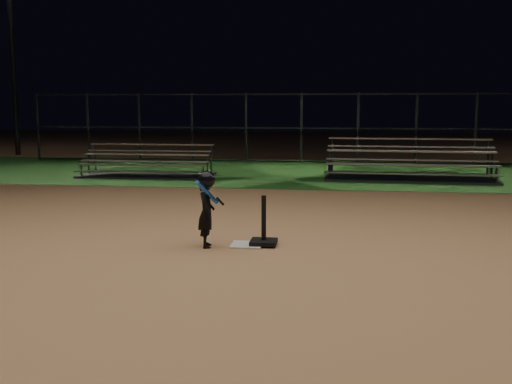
{
  "coord_description": "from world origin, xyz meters",
  "views": [
    {
      "loc": [
        1.28,
        -8.41,
        2.01
      ],
      "look_at": [
        0.0,
        1.0,
        0.65
      ],
      "focal_mm": 41.84,
      "sensor_mm": 36.0,
      "label": 1
    }
  ],
  "objects_px": {
    "batting_tee": "(264,235)",
    "child_batter": "(206,207)",
    "bleacher_right": "(409,171)",
    "home_plate": "(247,245)",
    "bleacher_left": "(147,170)",
    "light_pole_left": "(11,34)"
  },
  "relations": [
    {
      "from": "home_plate",
      "to": "batting_tee",
      "type": "relative_size",
      "value": 0.63
    },
    {
      "from": "bleacher_left",
      "to": "light_pole_left",
      "type": "relative_size",
      "value": 0.45
    },
    {
      "from": "bleacher_right",
      "to": "light_pole_left",
      "type": "relative_size",
      "value": 0.56
    },
    {
      "from": "bleacher_left",
      "to": "batting_tee",
      "type": "bearing_deg",
      "value": -61.46
    },
    {
      "from": "bleacher_right",
      "to": "home_plate",
      "type": "bearing_deg",
      "value": -107.85
    },
    {
      "from": "home_plate",
      "to": "child_batter",
      "type": "relative_size",
      "value": 0.41
    },
    {
      "from": "home_plate",
      "to": "child_batter",
      "type": "xyz_separation_m",
      "value": [
        -0.56,
        -0.16,
        0.58
      ]
    },
    {
      "from": "home_plate",
      "to": "bleacher_right",
      "type": "distance_m",
      "value": 9.2
    },
    {
      "from": "batting_tee",
      "to": "child_batter",
      "type": "height_order",
      "value": "child_batter"
    },
    {
      "from": "child_batter",
      "to": "bleacher_left",
      "type": "relative_size",
      "value": 0.3
    },
    {
      "from": "bleacher_right",
      "to": "light_pole_left",
      "type": "bearing_deg",
      "value": 160.56
    },
    {
      "from": "bleacher_left",
      "to": "child_batter",
      "type": "bearing_deg",
      "value": -66.48
    },
    {
      "from": "child_batter",
      "to": "bleacher_left",
      "type": "distance_m",
      "value": 9.2
    },
    {
      "from": "bleacher_left",
      "to": "light_pole_left",
      "type": "height_order",
      "value": "light_pole_left"
    },
    {
      "from": "child_batter",
      "to": "bleacher_left",
      "type": "height_order",
      "value": "child_batter"
    },
    {
      "from": "home_plate",
      "to": "bleacher_left",
      "type": "relative_size",
      "value": 0.12
    },
    {
      "from": "child_batter",
      "to": "bleacher_left",
      "type": "bearing_deg",
      "value": 9.37
    },
    {
      "from": "home_plate",
      "to": "bleacher_left",
      "type": "distance_m",
      "value": 9.29
    },
    {
      "from": "batting_tee",
      "to": "bleacher_right",
      "type": "bearing_deg",
      "value": 70.38
    },
    {
      "from": "child_batter",
      "to": "bleacher_right",
      "type": "height_order",
      "value": "bleacher_right"
    },
    {
      "from": "batting_tee",
      "to": "light_pole_left",
      "type": "xyz_separation_m",
      "value": [
        -12.24,
        14.9,
        4.8
      ]
    },
    {
      "from": "child_batter",
      "to": "light_pole_left",
      "type": "height_order",
      "value": "light_pole_left"
    }
  ]
}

